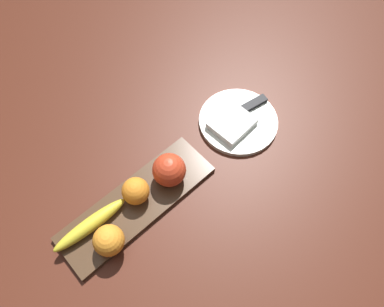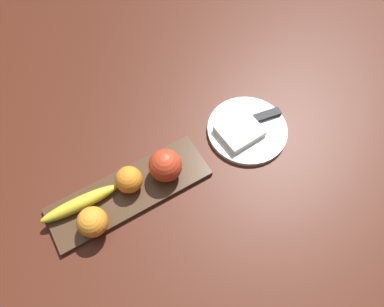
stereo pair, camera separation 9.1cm
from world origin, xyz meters
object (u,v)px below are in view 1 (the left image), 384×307
at_px(fruit_tray, 138,204).
at_px(orange_near_banana, 109,240).
at_px(apple, 169,170).
at_px(banana, 90,225).
at_px(folded_napkin, 233,124).
at_px(knife, 248,107).
at_px(orange_near_apple, 136,191).
at_px(dinner_plate, 239,122).

height_order(fruit_tray, orange_near_banana, orange_near_banana).
xyz_separation_m(apple, banana, (0.22, -0.03, -0.02)).
bearing_deg(folded_napkin, banana, -3.31).
bearing_deg(knife, orange_near_apple, 10.00).
bearing_deg(fruit_tray, dinner_plate, 180.00).
xyz_separation_m(orange_near_apple, folded_napkin, (-0.32, 0.01, -0.02)).
xyz_separation_m(orange_near_apple, dinner_plate, (-0.35, 0.01, -0.04)).
bearing_deg(folded_napkin, orange_near_banana, 5.18).
relative_size(apple, orange_near_banana, 1.17).
relative_size(fruit_tray, dinner_plate, 1.87).
relative_size(banana, dinner_plate, 0.88).
height_order(fruit_tray, orange_near_apple, orange_near_apple).
bearing_deg(orange_near_apple, dinner_plate, 177.69).
bearing_deg(orange_near_banana, fruit_tray, -159.84).
bearing_deg(dinner_plate, apple, 0.23).
xyz_separation_m(apple, orange_near_apple, (0.09, -0.02, -0.01)).
bearing_deg(knife, banana, 8.69).
height_order(orange_near_banana, folded_napkin, orange_near_banana).
distance_m(apple, orange_near_banana, 0.21).
distance_m(apple, folded_napkin, 0.23).
height_order(apple, orange_near_banana, apple).
xyz_separation_m(banana, dinner_plate, (-0.47, 0.03, -0.02)).
distance_m(fruit_tray, orange_near_banana, 0.12).
bearing_deg(apple, orange_near_apple, -9.22).
height_order(orange_near_apple, folded_napkin, orange_near_apple).
height_order(orange_near_banana, dinner_plate, orange_near_banana).
height_order(fruit_tray, apple, apple).
distance_m(apple, knife, 0.30).
bearing_deg(apple, knife, -177.07).
bearing_deg(fruit_tray, folded_napkin, 180.00).
bearing_deg(folded_napkin, dinner_plate, 180.00).
relative_size(orange_near_apple, orange_near_banana, 0.94).
xyz_separation_m(banana, knife, (-0.52, 0.01, -0.01)).
relative_size(fruit_tray, orange_near_apple, 6.11).
relative_size(orange_near_apple, knife, 0.37).
height_order(banana, dinner_plate, banana).
distance_m(banana, orange_near_banana, 0.07).
relative_size(dinner_plate, knife, 1.20).
height_order(dinner_plate, folded_napkin, folded_napkin).
xyz_separation_m(dinner_plate, knife, (-0.05, -0.01, 0.01)).
bearing_deg(knife, dinner_plate, 26.66).
height_order(banana, orange_near_apple, orange_near_apple).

